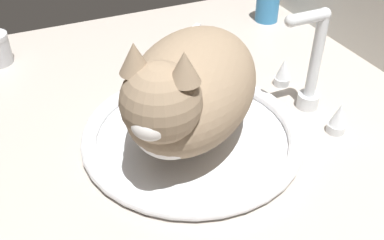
% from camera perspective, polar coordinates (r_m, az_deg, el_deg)
% --- Properties ---
extents(countertop, '(1.10, 0.83, 0.03)m').
position_cam_1_polar(countertop, '(0.77, 3.10, -2.50)').
color(countertop, '#ADA399').
rests_on(countertop, ground).
extents(sink_basin, '(0.37, 0.37, 0.03)m').
position_cam_1_polar(sink_basin, '(0.74, 0.00, -1.78)').
color(sink_basin, white).
rests_on(sink_basin, countertop).
extents(faucet, '(0.20, 0.10, 0.20)m').
position_cam_1_polar(faucet, '(0.81, 15.06, 5.86)').
color(faucet, silver).
rests_on(faucet, countertop).
extents(cat, '(0.35, 0.34, 0.21)m').
position_cam_1_polar(cat, '(0.67, -0.62, 3.87)').
color(cat, '#8C755B').
rests_on(cat, sink_basin).
extents(toothbrush, '(0.11, 0.13, 0.02)m').
position_cam_1_polar(toothbrush, '(1.05, -0.92, 10.37)').
color(toothbrush, '#338CD1').
rests_on(toothbrush, countertop).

